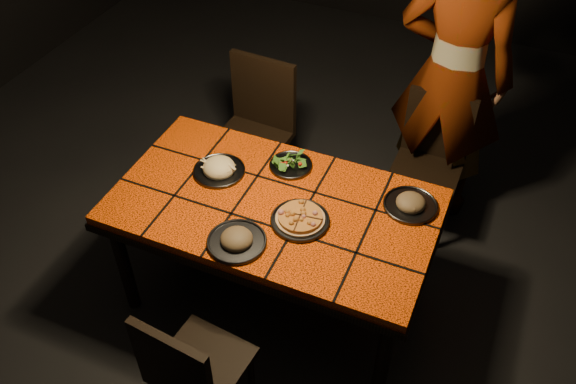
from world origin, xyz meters
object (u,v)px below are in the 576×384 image
at_px(dining_table, 274,214).
at_px(plate_pizza, 300,219).
at_px(diner, 452,76).
at_px(chair_far_right, 430,155).
at_px(chair_near, 190,369).
at_px(chair_far_left, 256,123).
at_px(plate_pasta, 219,169).

height_order(dining_table, plate_pizza, plate_pizza).
distance_m(dining_table, diner, 1.34).
height_order(chair_far_right, plate_pizza, chair_far_right).
bearing_deg(chair_far_right, diner, 87.47).
distance_m(diner, plate_pizza, 1.32).
distance_m(chair_near, diner, 2.15).
distance_m(chair_far_left, plate_pasta, 0.74).
bearing_deg(plate_pasta, chair_far_left, 100.21).
distance_m(chair_near, plate_pizza, 0.85).
bearing_deg(plate_pizza, plate_pasta, 162.56).
distance_m(chair_near, chair_far_left, 1.70).
xyz_separation_m(chair_far_right, plate_pizza, (-0.42, -1.04, 0.26)).
height_order(dining_table, chair_far_left, chair_far_left).
relative_size(chair_far_left, chair_far_right, 1.08).
relative_size(chair_near, chair_far_right, 0.95).
height_order(chair_far_left, diner, diner).
bearing_deg(dining_table, chair_near, -91.75).
relative_size(chair_far_left, plate_pasta, 3.51).
bearing_deg(plate_pasta, plate_pizza, -17.44).
bearing_deg(chair_far_right, plate_pasta, -137.04).
distance_m(dining_table, plate_pasta, 0.38).
height_order(chair_near, diner, diner).
distance_m(dining_table, chair_far_left, 0.94).
height_order(chair_near, plate_pizza, chair_near).
bearing_deg(chair_near, chair_far_right, -102.96).
xyz_separation_m(chair_near, plate_pizza, (0.20, 0.77, 0.29)).
xyz_separation_m(chair_far_left, plate_pizza, (0.65, -0.86, 0.22)).
height_order(dining_table, chair_far_right, chair_far_right).
height_order(chair_far_right, plate_pasta, chair_far_right).
xyz_separation_m(chair_far_right, plate_pasta, (-0.95, -0.87, 0.27)).
relative_size(dining_table, chair_far_left, 1.69).
distance_m(diner, plate_pasta, 1.45).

